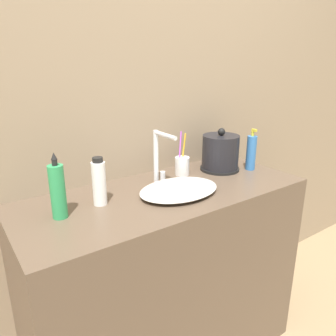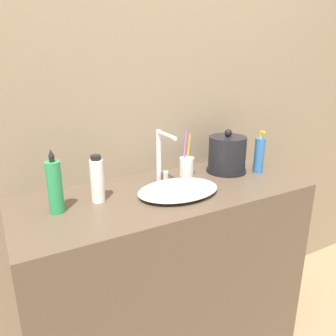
# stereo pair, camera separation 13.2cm
# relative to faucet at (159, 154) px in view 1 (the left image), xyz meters

# --- Properties ---
(wall_back) EXTENTS (6.00, 0.04, 2.60)m
(wall_back) POSITION_rel_faucet_xyz_m (-0.03, 0.17, 0.29)
(wall_back) COLOR gray
(wall_back) RESTS_ON ground_plane
(vanity_counter) EXTENTS (1.22, 0.50, 0.88)m
(vanity_counter) POSITION_rel_faucet_xyz_m (-0.03, -0.10, -0.57)
(vanity_counter) COLOR brown
(vanity_counter) RESTS_ON ground_plane
(sink_basin) EXTENTS (0.34, 0.25, 0.04)m
(sink_basin) POSITION_rel_faucet_xyz_m (-0.00, -0.15, -0.11)
(sink_basin) COLOR white
(sink_basin) RESTS_ON vanity_counter
(faucet) EXTENTS (0.06, 0.15, 0.23)m
(faucet) POSITION_rel_faucet_xyz_m (0.00, 0.00, 0.00)
(faucet) COLOR silver
(faucet) RESTS_ON vanity_counter
(electric_kettle) EXTENTS (0.19, 0.19, 0.21)m
(electric_kettle) POSITION_rel_faucet_xyz_m (0.34, -0.02, -0.05)
(electric_kettle) COLOR black
(electric_kettle) RESTS_ON vanity_counter
(toothbrush_cup) EXTENTS (0.07, 0.07, 0.21)m
(toothbrush_cup) POSITION_rel_faucet_xyz_m (0.15, 0.03, -0.09)
(toothbrush_cup) COLOR silver
(toothbrush_cup) RESTS_ON vanity_counter
(lotion_bottle) EXTENTS (0.05, 0.05, 0.20)m
(lotion_bottle) POSITION_rel_faucet_xyz_m (0.47, -0.11, -0.05)
(lotion_bottle) COLOR #3370B7
(lotion_bottle) RESTS_ON vanity_counter
(shampoo_bottle) EXTENTS (0.05, 0.05, 0.18)m
(shampoo_bottle) POSITION_rel_faucet_xyz_m (-0.31, -0.06, -0.04)
(shampoo_bottle) COLOR white
(shampoo_bottle) RESTS_ON vanity_counter
(mouthwash_bottle) EXTENTS (0.05, 0.05, 0.23)m
(mouthwash_bottle) POSITION_rel_faucet_xyz_m (-0.47, -0.08, -0.03)
(mouthwash_bottle) COLOR #2D9956
(mouthwash_bottle) RESTS_ON vanity_counter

